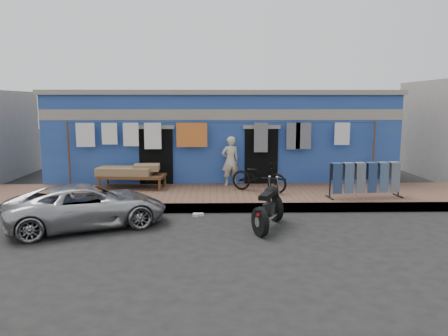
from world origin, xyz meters
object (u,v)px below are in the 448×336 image
at_px(bicycle, 259,173).
at_px(charpoy, 132,177).
at_px(seated_person, 230,161).
at_px(jeans_rack, 365,179).
at_px(motorcycle, 268,205).
at_px(car, 88,205).

relative_size(bicycle, charpoy, 0.80).
relative_size(seated_person, jeans_rack, 0.73).
height_order(bicycle, motorcycle, bicycle).
xyz_separation_m(seated_person, bicycle, (0.83, -1.10, -0.22)).
xyz_separation_m(bicycle, jeans_rack, (2.95, -0.87, -0.06)).
height_order(car, charpoy, car).
distance_m(seated_person, motorcycle, 4.25).
height_order(car, seated_person, seated_person).
height_order(charpoy, jeans_rack, jeans_rack).
xyz_separation_m(car, bicycle, (4.37, 2.86, 0.30)).
bearing_deg(bicycle, motorcycle, -150.44).
bearing_deg(seated_person, bicycle, 110.70).
distance_m(seated_person, jeans_rack, 4.27).
bearing_deg(jeans_rack, charpoy, 167.32).
relative_size(car, jeans_rack, 1.70).
bearing_deg(charpoy, car, -96.66).
bearing_deg(car, charpoy, -30.37).
distance_m(car, jeans_rack, 7.59).
bearing_deg(car, seated_person, -65.55).
relative_size(motorcycle, charpoy, 0.82).
distance_m(bicycle, motorcycle, 3.07).
bearing_deg(jeans_rack, motorcycle, -144.39).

